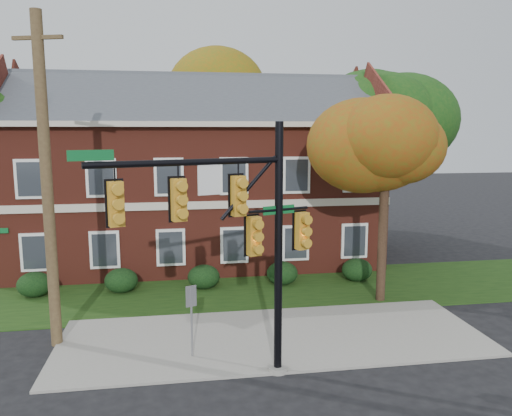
{
  "coord_description": "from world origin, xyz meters",
  "views": [
    {
      "loc": [
        -3.04,
        -14.42,
        6.85
      ],
      "look_at": [
        -0.27,
        3.0,
        4.09
      ],
      "focal_mm": 35.0,
      "sensor_mm": 36.0,
      "label": 1
    }
  ],
  "objects": [
    {
      "name": "tree_near_right",
      "position": [
        5.22,
        3.87,
        6.67
      ],
      "size": [
        4.5,
        4.25,
        8.58
      ],
      "color": "black",
      "rests_on": "ground"
    },
    {
      "name": "grass_strip",
      "position": [
        0.0,
        6.0,
        0.02
      ],
      "size": [
        30.0,
        6.0,
        0.04
      ],
      "primitive_type": "cube",
      "color": "#193811",
      "rests_on": "ground"
    },
    {
      "name": "sidewalk",
      "position": [
        0.0,
        1.0,
        0.04
      ],
      "size": [
        14.0,
        5.0,
        0.08
      ],
      "primitive_type": "cube",
      "color": "gray",
      "rests_on": "ground"
    },
    {
      "name": "tree_right_rear",
      "position": [
        9.31,
        12.81,
        8.12
      ],
      "size": [
        6.3,
        5.95,
        10.62
      ],
      "color": "black",
      "rests_on": "ground"
    },
    {
      "name": "tree_far_rear",
      "position": [
        -0.66,
        19.79,
        8.84
      ],
      "size": [
        6.84,
        6.46,
        11.52
      ],
      "color": "black",
      "rests_on": "ground"
    },
    {
      "name": "hedge_center",
      "position": [
        -2.0,
        6.7,
        0.53
      ],
      "size": [
        1.4,
        1.26,
        1.05
      ],
      "primitive_type": "ellipsoid",
      "color": "black",
      "rests_on": "ground"
    },
    {
      "name": "hedge_far_right",
      "position": [
        5.0,
        6.7,
        0.53
      ],
      "size": [
        1.4,
        1.26,
        1.05
      ],
      "primitive_type": "ellipsoid",
      "color": "black",
      "rests_on": "ground"
    },
    {
      "name": "sign_post",
      "position": [
        -2.72,
        -0.05,
        1.55
      ],
      "size": [
        0.32,
        0.15,
        2.29
      ],
      "rotation": [
        0.0,
        0.0,
        0.36
      ],
      "color": "slate",
      "rests_on": "ground"
    },
    {
      "name": "apartment_building",
      "position": [
        -2.0,
        11.95,
        4.99
      ],
      "size": [
        18.8,
        8.8,
        9.74
      ],
      "color": "maroon",
      "rests_on": "ground"
    },
    {
      "name": "traffic_signal",
      "position": [
        -1.53,
        -1.68,
        4.4
      ],
      "size": [
        6.08,
        2.16,
        7.09
      ],
      "rotation": [
        0.0,
        0.0,
        0.32
      ],
      "color": "gray",
      "rests_on": "ground"
    },
    {
      "name": "ground",
      "position": [
        0.0,
        0.0,
        0.0
      ],
      "size": [
        120.0,
        120.0,
        0.0
      ],
      "primitive_type": "plane",
      "color": "black",
      "rests_on": "ground"
    },
    {
      "name": "utility_pole",
      "position": [
        -7.0,
        1.63,
        5.25
      ],
      "size": [
        1.56,
        0.62,
        10.35
      ],
      "rotation": [
        0.0,
        0.0,
        -0.32
      ],
      "color": "#4A3822",
      "rests_on": "ground"
    },
    {
      "name": "hedge_far_left",
      "position": [
        -9.0,
        6.7,
        0.53
      ],
      "size": [
        1.4,
        1.26,
        1.05
      ],
      "primitive_type": "ellipsoid",
      "color": "black",
      "rests_on": "ground"
    },
    {
      "name": "hedge_left",
      "position": [
        -5.5,
        6.7,
        0.53
      ],
      "size": [
        1.4,
        1.26,
        1.05
      ],
      "primitive_type": "ellipsoid",
      "color": "black",
      "rests_on": "ground"
    },
    {
      "name": "hedge_right",
      "position": [
        1.5,
        6.7,
        0.53
      ],
      "size": [
        1.4,
        1.26,
        1.05
      ],
      "primitive_type": "ellipsoid",
      "color": "black",
      "rests_on": "ground"
    }
  ]
}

